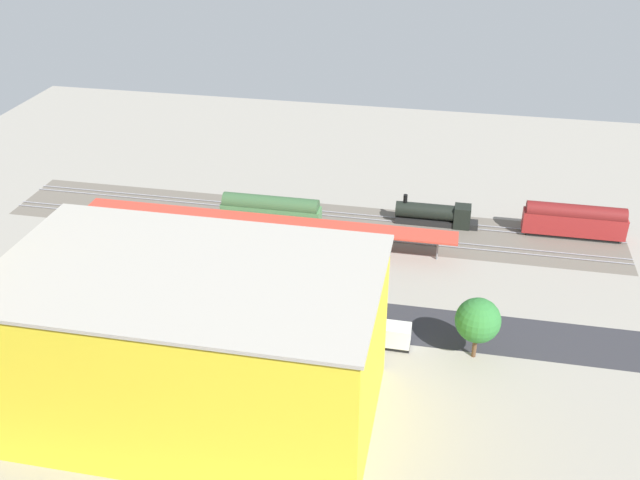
% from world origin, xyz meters
% --- Properties ---
extents(ground_plane, '(167.48, 167.48, 0.00)m').
position_xyz_m(ground_plane, '(0.00, 0.00, 0.00)').
color(ground_plane, gray).
rests_on(ground_plane, ground).
extents(rail_bed, '(104.72, 15.18, 0.01)m').
position_xyz_m(rail_bed, '(0.00, -20.63, 0.00)').
color(rail_bed, '#665E54').
rests_on(rail_bed, ground).
extents(street_asphalt, '(104.70, 9.27, 0.01)m').
position_xyz_m(street_asphalt, '(0.00, 5.92, 0.00)').
color(street_asphalt, '#2D2D33').
rests_on(street_asphalt, ground).
extents(track_rails, '(104.68, 8.74, 0.12)m').
position_xyz_m(track_rails, '(0.00, -20.63, 0.18)').
color(track_rails, '#9E9EA8').
rests_on(track_rails, ground).
extents(platform_canopy_near, '(60.95, 4.31, 4.15)m').
position_xyz_m(platform_canopy_near, '(5.23, -12.25, 3.95)').
color(platform_canopy_near, '#C63D2D').
rests_on(platform_canopy_near, ground).
extents(locomotive, '(13.94, 2.87, 5.06)m').
position_xyz_m(locomotive, '(-21.54, -24.09, 1.82)').
color(locomotive, black).
rests_on(locomotive, ground).
extents(passenger_coach, '(16.32, 2.86, 5.80)m').
position_xyz_m(passenger_coach, '(-43.66, -24.09, 3.06)').
color(passenger_coach, black).
rests_on(passenger_coach, ground).
extents(freight_coach_far, '(16.83, 3.02, 5.94)m').
position_xyz_m(freight_coach_far, '(5.74, -17.18, 3.12)').
color(freight_coach_far, black).
rests_on(freight_coach_far, ground).
extents(parked_car_0, '(4.76, 1.94, 1.81)m').
position_xyz_m(parked_car_0, '(-13.23, 1.94, 0.80)').
color(parked_car_0, black).
rests_on(parked_car_0, ground).
extents(parked_car_1, '(4.40, 1.89, 1.74)m').
position_xyz_m(parked_car_1, '(-6.92, 3.07, 0.77)').
color(parked_car_1, black).
rests_on(parked_car_1, ground).
extents(parked_car_2, '(4.77, 1.94, 1.59)m').
position_xyz_m(parked_car_2, '(0.53, 2.84, 0.71)').
color(parked_car_2, black).
rests_on(parked_car_2, ground).
extents(parked_car_3, '(4.50, 1.95, 1.67)m').
position_xyz_m(parked_car_3, '(8.65, 3.01, 0.75)').
color(parked_car_3, black).
rests_on(parked_car_3, ground).
extents(parked_car_4, '(4.11, 1.86, 1.80)m').
position_xyz_m(parked_car_4, '(15.85, 2.29, 0.79)').
color(parked_car_4, black).
rests_on(parked_car_4, ground).
extents(parked_car_5, '(4.64, 2.05, 1.84)m').
position_xyz_m(parked_car_5, '(23.04, 1.96, 0.82)').
color(parked_car_5, black).
rests_on(parked_car_5, ground).
extents(construction_building, '(39.56, 22.86, 18.51)m').
position_xyz_m(construction_building, '(2.39, 27.42, 9.26)').
color(construction_building, yellow).
rests_on(construction_building, ground).
extents(construction_roof_slab, '(40.16, 23.46, 0.40)m').
position_xyz_m(construction_roof_slab, '(2.39, 27.42, 18.71)').
color(construction_roof_slab, '#ADA89E').
rests_on(construction_roof_slab, construction_building).
extents(box_truck_0, '(8.69, 3.10, 3.53)m').
position_xyz_m(box_truck_0, '(11.62, 9.49, 1.70)').
color(box_truck_0, black).
rests_on(box_truck_0, ground).
extents(box_truck_1, '(9.02, 2.85, 3.16)m').
position_xyz_m(box_truck_1, '(12.11, 11.53, 1.59)').
color(box_truck_1, black).
rests_on(box_truck_1, ground).
extents(box_truck_2, '(10.05, 2.68, 3.20)m').
position_xyz_m(box_truck_2, '(-15.18, 11.01, 1.59)').
color(box_truck_2, black).
rests_on(box_truck_2, ground).
extents(street_tree_0, '(4.23, 4.23, 6.69)m').
position_xyz_m(street_tree_0, '(22.43, 10.38, 4.56)').
color(street_tree_0, brown).
rests_on(street_tree_0, ground).
extents(street_tree_1, '(4.70, 4.70, 7.53)m').
position_xyz_m(street_tree_1, '(8.38, 10.14, 5.15)').
color(street_tree_1, brown).
rests_on(street_tree_1, ground).
extents(street_tree_2, '(4.34, 4.34, 7.42)m').
position_xyz_m(street_tree_2, '(14.10, 10.41, 5.21)').
color(street_tree_2, brown).
rests_on(street_tree_2, ground).
extents(street_tree_3, '(5.67, 5.67, 8.38)m').
position_xyz_m(street_tree_3, '(-28.18, 11.14, 5.52)').
color(street_tree_3, brown).
rests_on(street_tree_3, ground).
extents(traffic_light, '(0.50, 0.36, 7.36)m').
position_xyz_m(traffic_light, '(-7.81, 0.97, 4.82)').
color(traffic_light, '#333333').
rests_on(traffic_light, ground).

